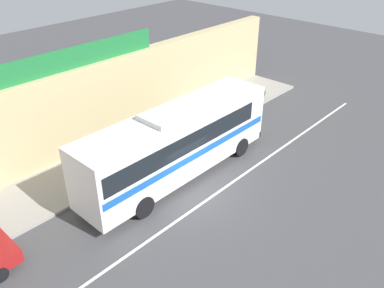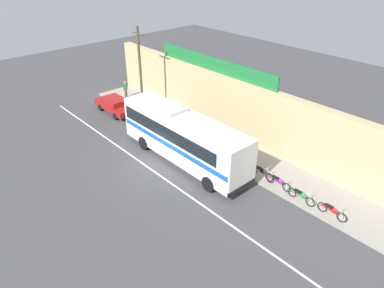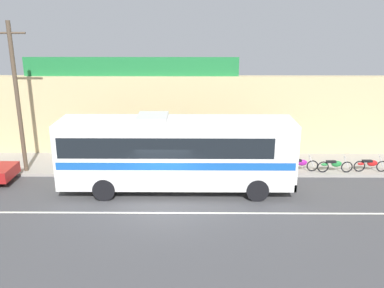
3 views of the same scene
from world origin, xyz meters
name	(u,v)px [view 1 (image 1 of 3)]	position (x,y,z in m)	size (l,w,h in m)	color
ground_plane	(194,193)	(0.00, 0.00, 0.00)	(70.00, 70.00, 0.00)	#444447
sidewalk_slab	(126,154)	(0.00, 5.20, 0.07)	(30.00, 3.60, 0.14)	gray
storefront_facade	(98,105)	(0.00, 7.35, 2.40)	(30.00, 0.70, 4.80)	tan
storefront_billboard	(51,64)	(-2.31, 7.35, 5.35)	(12.62, 0.12, 1.10)	#1E7538
road_center_stripe	(207,200)	(0.00, -0.80, 0.00)	(30.00, 0.14, 0.01)	silver
intercity_bus	(176,141)	(0.49, 1.66, 2.06)	(11.08, 2.60, 3.78)	white
motorcycle_red	(224,112)	(7.12, 3.96, 0.57)	(1.89, 0.56, 0.94)	black
motorcycle_blue	(258,95)	(10.88, 3.91, 0.57)	(1.83, 0.56, 0.94)	black
motorcycle_purple	(243,104)	(8.92, 3.79, 0.57)	(1.90, 0.56, 0.94)	black
motorcycle_orange	(208,118)	(5.71, 4.05, 0.57)	(1.90, 0.56, 0.94)	black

